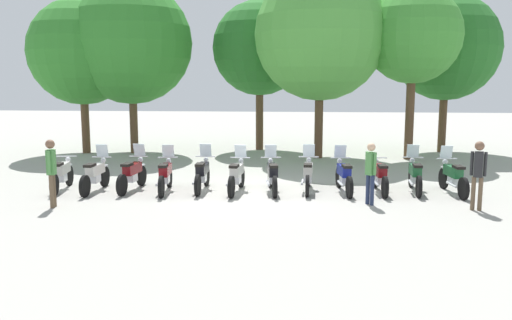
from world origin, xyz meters
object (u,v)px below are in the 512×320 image
at_px(person_0, 51,167).
at_px(person_2, 371,169).
at_px(tree_5, 446,48).
at_px(tree_0, 82,52).
at_px(motorcycle_1, 95,174).
at_px(motorcycle_10, 415,175).
at_px(motorcycle_11, 453,176).
at_px(tree_3, 320,35).
at_px(motorcycle_0, 62,174).
at_px(tree_1, 131,43).
at_px(tree_2, 260,48).
at_px(motorcycle_2, 132,174).
at_px(motorcycle_4, 202,174).
at_px(motorcycle_5, 237,175).
at_px(motorcycle_9, 380,176).
at_px(motorcycle_7, 308,174).
at_px(motorcycle_6, 272,175).
at_px(tree_4, 413,36).
at_px(motorcycle_8, 344,175).
at_px(person_1, 478,170).

bearing_deg(person_0, person_2, 179.93).
bearing_deg(tree_5, tree_0, -174.01).
height_order(motorcycle_1, motorcycle_10, same).
bearing_deg(person_0, motorcycle_11, -173.48).
distance_m(person_2, tree_3, 9.73).
distance_m(motorcycle_1, tree_0, 9.88).
height_order(motorcycle_0, person_0, person_0).
relative_size(person_0, tree_1, 0.23).
bearing_deg(tree_2, motorcycle_11, -55.91).
height_order(person_2, tree_1, tree_1).
distance_m(motorcycle_0, motorcycle_1, 1.07).
bearing_deg(motorcycle_2, tree_5, -45.83).
relative_size(motorcycle_4, tree_0, 0.31).
xyz_separation_m(tree_1, tree_2, (5.66, 1.65, -0.17)).
height_order(motorcycle_1, motorcycle_5, same).
height_order(motorcycle_10, motorcycle_11, same).
bearing_deg(tree_1, motorcycle_9, -38.40).
bearing_deg(motorcycle_11, motorcycle_9, 84.87).
xyz_separation_m(motorcycle_5, motorcycle_9, (4.27, 0.31, -0.01)).
distance_m(motorcycle_10, person_2, 2.43).
relative_size(motorcycle_7, motorcycle_10, 1.00).
bearing_deg(motorcycle_6, tree_0, 40.59).
height_order(tree_1, tree_4, tree_1).
bearing_deg(tree_5, motorcycle_9, -114.02).
bearing_deg(motorcycle_2, motorcycle_6, -84.07).
bearing_deg(motorcycle_7, motorcycle_5, 101.34).
distance_m(person_2, tree_2, 12.43).
height_order(person_0, tree_4, tree_4).
bearing_deg(motorcycle_4, tree_0, 40.69).
bearing_deg(motorcycle_9, tree_1, 49.00).
bearing_deg(motorcycle_6, tree_4, -45.25).
bearing_deg(motorcycle_5, motorcycle_8, -81.59).
xyz_separation_m(motorcycle_0, motorcycle_9, (9.61, 0.48, 0.00)).
xyz_separation_m(motorcycle_10, person_1, (1.11, -2.22, 0.55)).
distance_m(motorcycle_6, person_1, 5.72).
bearing_deg(tree_2, motorcycle_7, -76.96).
bearing_deg(motorcycle_1, tree_0, 24.18).
xyz_separation_m(motorcycle_1, motorcycle_8, (7.47, 0.46, 0.00)).
xyz_separation_m(motorcycle_5, tree_3, (2.67, 7.39, 4.70)).
bearing_deg(person_0, tree_4, -146.08).
bearing_deg(motorcycle_5, motorcycle_0, 96.16).
bearing_deg(motorcycle_5, motorcycle_1, 97.39).
bearing_deg(motorcycle_8, motorcycle_5, 87.05).
height_order(motorcycle_7, motorcycle_10, same).
bearing_deg(motorcycle_1, tree_3, -42.12).
bearing_deg(motorcycle_7, tree_0, 54.86).
relative_size(motorcycle_9, person_0, 1.21).
xyz_separation_m(motorcycle_1, tree_3, (6.94, 7.62, 4.70)).
bearing_deg(tree_0, person_0, -72.22).
xyz_separation_m(motorcycle_4, motorcycle_8, (4.27, 0.07, 0.00)).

